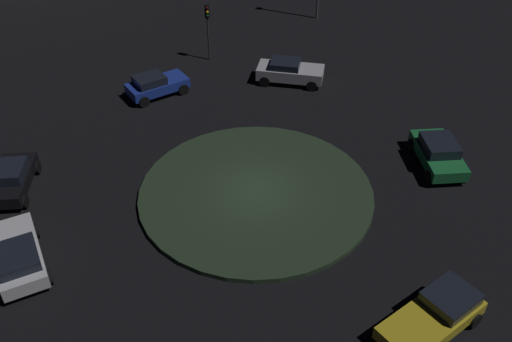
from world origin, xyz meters
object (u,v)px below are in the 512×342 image
(car_black, at_px, (11,178))
(traffic_light_north, at_px, (208,21))
(car_green, at_px, (438,153))
(car_silver, at_px, (290,71))
(car_blue, at_px, (156,85))
(car_white, at_px, (18,255))
(car_yellow, at_px, (435,315))

(car_black, relative_size, traffic_light_north, 0.98)
(car_green, height_order, traffic_light_north, traffic_light_north)
(car_silver, bearing_deg, car_green, -39.90)
(car_blue, distance_m, car_white, 15.24)
(car_silver, height_order, traffic_light_north, traffic_light_north)
(traffic_light_north, bearing_deg, car_blue, -43.72)
(car_white, xyz_separation_m, traffic_light_north, (10.17, 18.29, 2.11))
(car_blue, bearing_deg, car_white, -138.19)
(car_green, bearing_deg, car_white, -74.25)
(car_green, height_order, car_white, car_green)
(car_white, distance_m, traffic_light_north, 21.04)
(car_silver, relative_size, car_yellow, 0.99)
(car_yellow, relative_size, traffic_light_north, 1.17)
(traffic_light_north, bearing_deg, car_silver, 46.80)
(car_silver, height_order, car_yellow, car_silver)
(car_silver, bearing_deg, traffic_light_north, 160.32)
(car_yellow, xyz_separation_m, car_blue, (-9.77, 19.90, 0.05))
(car_black, height_order, car_white, car_black)
(car_white, height_order, traffic_light_north, traffic_light_north)
(car_green, distance_m, car_blue, 17.60)
(car_yellow, relative_size, car_black, 1.19)
(car_silver, relative_size, car_blue, 1.12)
(car_yellow, height_order, car_black, car_black)
(car_yellow, distance_m, traffic_light_north, 25.10)
(car_black, height_order, traffic_light_north, traffic_light_north)
(car_blue, distance_m, car_black, 11.20)
(car_white, bearing_deg, car_blue, -41.21)
(car_yellow, xyz_separation_m, traffic_light_north, (-5.88, 24.31, 2.15))
(car_green, bearing_deg, car_yellow, -19.92)
(car_green, relative_size, car_yellow, 0.89)
(car_green, relative_size, traffic_light_north, 1.05)
(car_blue, bearing_deg, traffic_light_north, 24.67)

